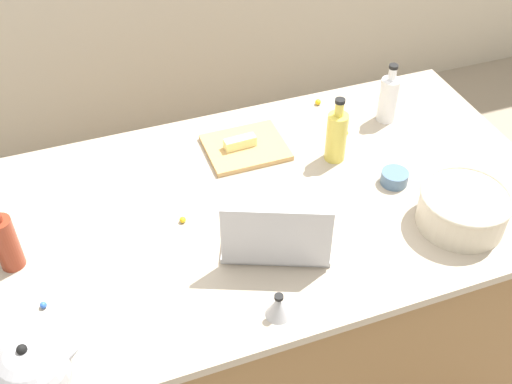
% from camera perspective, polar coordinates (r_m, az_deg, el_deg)
% --- Properties ---
extents(ground_plane, '(12.00, 12.00, 0.00)m').
position_cam_1_polar(ground_plane, '(2.65, 0.00, -15.38)').
color(ground_plane, gray).
extents(island_counter, '(1.90, 1.02, 0.90)m').
position_cam_1_polar(island_counter, '(2.29, 0.00, -9.30)').
color(island_counter, olive).
rests_on(island_counter, ground).
extents(laptop, '(0.37, 0.33, 0.22)m').
position_cam_1_polar(laptop, '(1.79, 1.85, -4.04)').
color(laptop, '#B7B7BC').
rests_on(laptop, island_counter).
extents(mixing_bowl_large, '(0.27, 0.27, 0.12)m').
position_cam_1_polar(mixing_bowl_large, '(1.95, 18.37, -1.35)').
color(mixing_bowl_large, beige).
rests_on(mixing_bowl_large, island_counter).
extents(bottle_oil, '(0.07, 0.07, 0.24)m').
position_cam_1_polar(bottle_oil, '(2.09, 7.34, 5.14)').
color(bottle_oil, '#DBC64C').
rests_on(bottle_oil, island_counter).
extents(bottle_vinegar, '(0.07, 0.07, 0.23)m').
position_cam_1_polar(bottle_vinegar, '(2.31, 11.97, 8.36)').
color(bottle_vinegar, white).
rests_on(bottle_vinegar, island_counter).
extents(bottle_soy, '(0.07, 0.07, 0.23)m').
position_cam_1_polar(bottle_soy, '(1.84, -21.87, -4.31)').
color(bottle_soy, maroon).
rests_on(bottle_soy, island_counter).
extents(kettle, '(0.21, 0.18, 0.20)m').
position_cam_1_polar(kettle, '(1.57, -19.68, -15.29)').
color(kettle, '#ADADB2').
rests_on(kettle, island_counter).
extents(cutting_board, '(0.27, 0.22, 0.02)m').
position_cam_1_polar(cutting_board, '(2.16, -0.97, 4.09)').
color(cutting_board, tan).
rests_on(cutting_board, island_counter).
extents(butter_stick_left, '(0.11, 0.04, 0.04)m').
position_cam_1_polar(butter_stick_left, '(2.14, -1.47, 4.55)').
color(butter_stick_left, '#F4E58C').
rests_on(butter_stick_left, cutting_board).
extents(ramekin_small, '(0.09, 0.09, 0.04)m').
position_cam_1_polar(ramekin_small, '(2.06, 12.51, 1.29)').
color(ramekin_small, slate).
rests_on(ramekin_small, island_counter).
extents(kitchen_timer, '(0.07, 0.07, 0.08)m').
position_cam_1_polar(kitchen_timer, '(1.65, 2.07, -10.33)').
color(kitchen_timer, '#B2B2B7').
rests_on(kitchen_timer, island_counter).
extents(candy_0, '(0.02, 0.02, 0.02)m').
position_cam_1_polar(candy_0, '(1.90, -6.72, -2.50)').
color(candy_0, yellow).
rests_on(candy_0, island_counter).
extents(candy_1, '(0.02, 0.02, 0.02)m').
position_cam_1_polar(candy_1, '(2.25, 8.21, 5.37)').
color(candy_1, yellow).
rests_on(candy_1, island_counter).
extents(candy_2, '(0.02, 0.02, 0.02)m').
position_cam_1_polar(candy_2, '(1.77, -18.82, -9.73)').
color(candy_2, blue).
rests_on(candy_2, island_counter).
extents(candy_3, '(0.02, 0.02, 0.02)m').
position_cam_1_polar(candy_3, '(2.06, 15.40, 0.16)').
color(candy_3, orange).
rests_on(candy_3, island_counter).
extents(candy_4, '(0.02, 0.02, 0.02)m').
position_cam_1_polar(candy_4, '(2.39, 5.67, 8.16)').
color(candy_4, yellow).
rests_on(candy_4, island_counter).
extents(candy_8, '(0.02, 0.02, 0.02)m').
position_cam_1_polar(candy_8, '(2.06, 16.77, -0.38)').
color(candy_8, '#CC3399').
rests_on(candy_8, island_counter).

